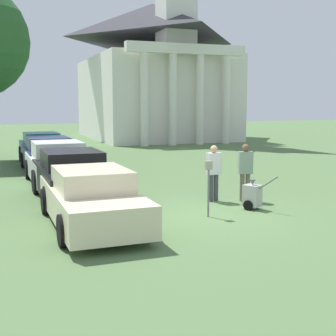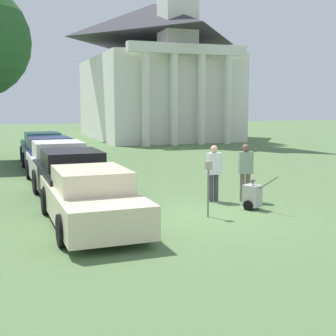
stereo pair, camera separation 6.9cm
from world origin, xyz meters
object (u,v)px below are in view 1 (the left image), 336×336
parked_car_cream (91,198)px  parked_car_white (57,164)px  parked_car_navy (48,155)px  parked_car_black (71,177)px  person_supervisor (245,169)px  equipment_cart (252,196)px  parked_car_teal (41,149)px  church (154,65)px  person_worker (214,170)px  parking_meter (209,178)px

parked_car_cream → parked_car_white: (0.00, 6.31, 0.07)m
parked_car_navy → parked_car_black: bearing=-90.7°
person_supervisor → equipment_cart: person_supervisor is taller
parked_car_teal → church: bearing=52.7°
person_supervisor → church: church is taller
parked_car_black → person_worker: 4.27m
parked_car_black → parked_car_white: 3.31m
parked_car_white → person_worker: person_worker is taller
church → person_supervisor: bearing=-102.8°
parked_car_black → equipment_cart: size_ratio=4.97×
person_worker → person_supervisor: person_supervisor is taller
parked_car_white → parked_car_navy: size_ratio=0.92×
parked_car_cream → parked_car_white: 6.31m
parked_car_navy → church: size_ratio=0.21×
parked_car_navy → person_worker: person_worker is taller
parked_car_cream → parking_meter: bearing=-5.0°
parked_car_cream → parked_car_teal: size_ratio=1.06×
parking_meter → person_worker: (0.98, 1.73, -0.05)m
parked_car_black → parking_meter: bearing=-47.7°
parked_car_white → parked_car_black: bearing=-90.7°
parked_car_cream → person_worker: 4.28m
parked_car_navy → church: (10.75, 17.47, 5.43)m
equipment_cart → person_worker: bearing=82.9°
parked_car_cream → parked_car_black: parked_car_black is taller
parked_car_navy → parked_car_teal: bearing=89.3°
equipment_cart → church: church is taller
person_worker → equipment_cart: (0.54, -1.35, -0.57)m
parked_car_teal → church: (10.75, 14.51, 5.41)m
parked_car_navy → person_supervisor: bearing=-60.3°
parked_car_black → parking_meter: parked_car_black is taller
parked_car_cream → parked_car_teal: bearing=89.3°
parked_car_white → parking_meter: size_ratio=3.33×
parked_car_cream → parking_meter: 3.04m
parked_car_cream → parked_car_teal: parked_car_teal is taller
parked_car_cream → person_worker: bearing=19.9°
parked_car_black → church: 26.85m
parked_car_navy → parked_car_white: bearing=-90.7°
equipment_cart → church: size_ratio=0.04×
parked_car_cream → parked_car_white: parked_car_white is taller
church → parked_car_cream: bearing=-111.7°
parked_car_cream → person_supervisor: 5.05m
parked_car_cream → parked_car_black: size_ratio=1.01×
parked_car_white → person_supervisor: size_ratio=2.82×
person_supervisor → equipment_cart: (-0.36, -1.05, -0.60)m
person_supervisor → parked_car_navy: bearing=-44.3°
parked_car_teal → person_supervisor: bearing=-67.3°
parked_car_white → parked_car_cream: bearing=-90.7°
parked_car_black → parked_car_white: (0.00, 3.31, -0.01)m
person_supervisor → equipment_cart: bearing=86.3°
equipment_cart → parked_car_teal: bearing=81.3°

